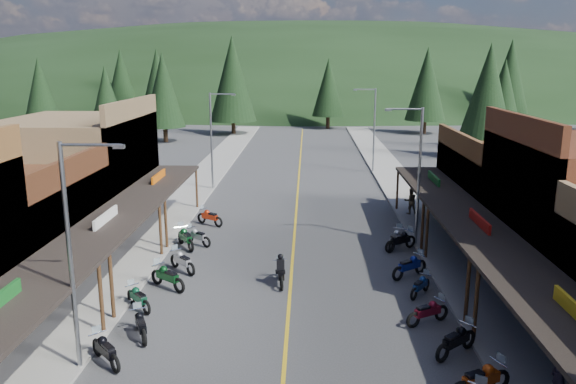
# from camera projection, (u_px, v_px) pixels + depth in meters

# --- Properties ---
(ground) EXTENTS (220.00, 220.00, 0.00)m
(ground) POSITION_uv_depth(u_px,v_px,m) (289.00, 301.00, 25.15)
(ground) COLOR #38383A
(ground) RESTS_ON ground
(centerline) EXTENTS (0.15, 90.00, 0.01)m
(centerline) POSITION_uv_depth(u_px,v_px,m) (297.00, 196.00, 44.61)
(centerline) COLOR gold
(centerline) RESTS_ON ground
(sidewalk_west) EXTENTS (3.40, 94.00, 0.15)m
(sidewalk_west) POSITION_uv_depth(u_px,v_px,m) (189.00, 194.00, 44.89)
(sidewalk_west) COLOR gray
(sidewalk_west) RESTS_ON ground
(sidewalk_east) EXTENTS (3.40, 94.00, 0.15)m
(sidewalk_east) POSITION_uv_depth(u_px,v_px,m) (407.00, 196.00, 44.30)
(sidewalk_east) COLOR gray
(sidewalk_east) RESTS_ON ground
(shop_west_2) EXTENTS (10.90, 9.00, 6.20)m
(shop_west_2) POSITION_uv_depth(u_px,v_px,m) (2.00, 232.00, 26.69)
(shop_west_2) COLOR #3F2111
(shop_west_2) RESTS_ON ground
(shop_west_3) EXTENTS (10.90, 10.20, 8.20)m
(shop_west_3) POSITION_uv_depth(u_px,v_px,m) (80.00, 173.00, 35.80)
(shop_west_3) COLOR brown
(shop_west_3) RESTS_ON ground
(shop_east_3) EXTENTS (10.90, 10.20, 6.20)m
(shop_east_3) POSITION_uv_depth(u_px,v_px,m) (514.00, 191.00, 35.11)
(shop_east_3) COLOR #4C2D16
(shop_east_3) RESTS_ON ground
(streetlight_0) EXTENTS (2.16, 0.18, 8.00)m
(streetlight_0) POSITION_uv_depth(u_px,v_px,m) (74.00, 248.00, 18.53)
(streetlight_0) COLOR gray
(streetlight_0) RESTS_ON ground
(streetlight_1) EXTENTS (2.16, 0.18, 8.00)m
(streetlight_1) POSITION_uv_depth(u_px,v_px,m) (213.00, 137.00, 45.77)
(streetlight_1) COLOR gray
(streetlight_1) RESTS_ON ground
(streetlight_2) EXTENTS (2.16, 0.18, 8.00)m
(streetlight_2) POSITION_uv_depth(u_px,v_px,m) (417.00, 170.00, 31.68)
(streetlight_2) COLOR gray
(streetlight_2) RESTS_ON ground
(streetlight_3) EXTENTS (2.16, 0.18, 8.00)m
(streetlight_3) POSITION_uv_depth(u_px,v_px,m) (373.00, 126.00, 53.09)
(streetlight_3) COLOR gray
(streetlight_3) RESTS_ON ground
(ridge_hill) EXTENTS (310.00, 140.00, 60.00)m
(ridge_hill) POSITION_uv_depth(u_px,v_px,m) (305.00, 99.00, 156.52)
(ridge_hill) COLOR black
(ridge_hill) RESTS_ON ground
(pine_0) EXTENTS (5.04, 5.04, 11.00)m
(pine_0) POSITION_uv_depth(u_px,v_px,m) (40.00, 88.00, 85.34)
(pine_0) COLOR black
(pine_0) RESTS_ON ground
(pine_1) EXTENTS (5.88, 5.88, 12.50)m
(pine_1) POSITION_uv_depth(u_px,v_px,m) (158.00, 81.00, 92.42)
(pine_1) COLOR black
(pine_1) RESTS_ON ground
(pine_2) EXTENTS (6.72, 6.72, 14.00)m
(pine_2) POSITION_uv_depth(u_px,v_px,m) (232.00, 79.00, 80.10)
(pine_2) COLOR black
(pine_2) RESTS_ON ground
(pine_3) EXTENTS (5.04, 5.04, 11.00)m
(pine_3) POSITION_uv_depth(u_px,v_px,m) (328.00, 87.00, 87.76)
(pine_3) COLOR black
(pine_3) RESTS_ON ground
(pine_4) EXTENTS (5.88, 5.88, 12.50)m
(pine_4) POSITION_uv_depth(u_px,v_px,m) (427.00, 84.00, 81.28)
(pine_4) COLOR black
(pine_4) RESTS_ON ground
(pine_5) EXTENTS (6.72, 6.72, 14.00)m
(pine_5) POSITION_uv_depth(u_px,v_px,m) (510.00, 76.00, 92.25)
(pine_5) COLOR black
(pine_5) RESTS_ON ground
(pine_7) EXTENTS (5.88, 5.88, 12.50)m
(pine_7) POSITION_uv_depth(u_px,v_px,m) (121.00, 80.00, 98.53)
(pine_7) COLOR black
(pine_7) RESTS_ON ground
(pine_8) EXTENTS (4.48, 4.48, 10.00)m
(pine_8) POSITION_uv_depth(u_px,v_px,m) (107.00, 102.00, 63.45)
(pine_8) COLOR black
(pine_8) RESTS_ON ground
(pine_9) EXTENTS (4.93, 4.93, 10.80)m
(pine_9) POSITION_uv_depth(u_px,v_px,m) (503.00, 96.00, 66.68)
(pine_9) COLOR black
(pine_9) RESTS_ON ground
(pine_10) EXTENTS (5.38, 5.38, 11.60)m
(pine_10) POSITION_uv_depth(u_px,v_px,m) (163.00, 90.00, 72.86)
(pine_10) COLOR black
(pine_10) RESTS_ON ground
(pine_11) EXTENTS (5.82, 5.82, 12.40)m
(pine_11) POSITION_uv_depth(u_px,v_px,m) (488.00, 93.00, 59.82)
(pine_11) COLOR black
(pine_11) RESTS_ON ground
(bike_west_5) EXTENTS (1.94, 2.00, 1.19)m
(bike_west_5) POSITION_uv_depth(u_px,v_px,m) (105.00, 349.00, 19.74)
(bike_west_5) COLOR black
(bike_west_5) RESTS_ON ground
(bike_west_6) EXTENTS (1.49, 2.13, 1.17)m
(bike_west_6) POSITION_uv_depth(u_px,v_px,m) (141.00, 324.00, 21.67)
(bike_west_6) COLOR black
(bike_west_6) RESTS_ON ground
(bike_west_7) EXTENTS (1.85, 1.93, 1.15)m
(bike_west_7) POSITION_uv_depth(u_px,v_px,m) (138.00, 297.00, 24.17)
(bike_west_7) COLOR #0E472C
(bike_west_7) RESTS_ON ground
(bike_west_8) EXTENTS (2.29, 2.00, 1.31)m
(bike_west_8) POSITION_uv_depth(u_px,v_px,m) (167.00, 276.00, 26.32)
(bike_west_8) COLOR #0B3B17
(bike_west_8) RESTS_ON ground
(bike_west_9) EXTENTS (2.02, 2.06, 1.24)m
(bike_west_9) POSITION_uv_depth(u_px,v_px,m) (182.00, 260.00, 28.48)
(bike_west_9) COLOR #A4A5AA
(bike_west_9) RESTS_ON ground
(bike_west_10) EXTENTS (1.89, 2.39, 1.33)m
(bike_west_10) POSITION_uv_depth(u_px,v_px,m) (186.00, 237.00, 32.11)
(bike_west_10) COLOR #0E481D
(bike_west_10) RESTS_ON ground
(bike_west_11) EXTENTS (2.04, 1.74, 1.16)m
(bike_west_11) POSITION_uv_depth(u_px,v_px,m) (198.00, 236.00, 32.61)
(bike_west_11) COLOR #A7A7AC
(bike_west_11) RESTS_ON ground
(bike_west_12) EXTENTS (2.17, 1.81, 1.22)m
(bike_west_12) POSITION_uv_depth(u_px,v_px,m) (210.00, 216.00, 36.57)
(bike_west_12) COLOR red
(bike_west_12) RESTS_ON ground
(bike_east_5) EXTENTS (2.39, 1.66, 1.30)m
(bike_east_5) POSITION_uv_depth(u_px,v_px,m) (481.00, 378.00, 17.82)
(bike_east_5) COLOR #B33F0C
(bike_east_5) RESTS_ON ground
(bike_east_6) EXTENTS (2.18, 2.01, 1.27)m
(bike_east_6) POSITION_uv_depth(u_px,v_px,m) (456.00, 339.00, 20.35)
(bike_east_6) COLOR black
(bike_east_6) RESTS_ON ground
(bike_east_7) EXTENTS (2.13, 1.60, 1.18)m
(bike_east_7) POSITION_uv_depth(u_px,v_px,m) (428.00, 311.00, 22.79)
(bike_east_7) COLOR maroon
(bike_east_7) RESTS_ON ground
(bike_east_8) EXTENTS (1.58, 1.87, 1.06)m
(bike_east_8) POSITION_uv_depth(u_px,v_px,m) (420.00, 285.00, 25.58)
(bike_east_8) COLOR navy
(bike_east_8) RESTS_ON ground
(bike_east_9) EXTENTS (2.26, 1.97, 1.30)m
(bike_east_9) POSITION_uv_depth(u_px,v_px,m) (410.00, 265.00, 27.73)
(bike_east_9) COLOR navy
(bike_east_9) RESTS_ON ground
(bike_east_10) EXTENTS (2.25, 1.91, 1.28)m
(bike_east_10) POSITION_uv_depth(u_px,v_px,m) (401.00, 240.00, 31.71)
(bike_east_10) COLOR black
(bike_east_10) RESTS_ON ground
(bike_east_11) EXTENTS (1.61, 2.27, 1.24)m
(bike_east_11) POSITION_uv_depth(u_px,v_px,m) (395.00, 238.00, 32.09)
(bike_east_11) COLOR #A7A7AC
(bike_east_11) RESTS_ON ground
(rider_on_bike) EXTENTS (0.92, 2.19, 1.62)m
(rider_on_bike) POSITION_uv_depth(u_px,v_px,m) (281.00, 272.00, 26.85)
(rider_on_bike) COLOR black
(rider_on_bike) RESTS_ON ground
(pedestrian_east_a) EXTENTS (0.45, 0.63, 1.62)m
(pedestrian_east_a) POSITION_uv_depth(u_px,v_px,m) (559.00, 375.00, 17.46)
(pedestrian_east_a) COLOR #272233
(pedestrian_east_a) RESTS_ON sidewalk_east
(pedestrian_east_b) EXTENTS (0.96, 0.65, 1.83)m
(pedestrian_east_b) POSITION_uv_depth(u_px,v_px,m) (410.00, 201.00, 38.75)
(pedestrian_east_b) COLOR brown
(pedestrian_east_b) RESTS_ON sidewalk_east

